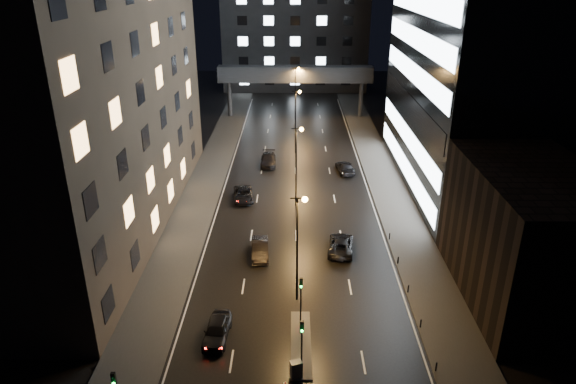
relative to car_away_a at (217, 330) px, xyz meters
The scene contains 24 objects.
ground 37.85m from the car_away_a, 80.22° to the left, with size 160.00×160.00×0.00m, color black.
sidewalk_left 32.86m from the car_away_a, 100.65° to the left, with size 5.00×110.00×0.15m, color #383533.
sidewalk_right 37.44m from the car_away_a, 59.62° to the left, with size 5.00×110.00×0.15m, color #383533.
building_left 32.87m from the car_away_a, 127.05° to the left, with size 15.00×48.00×40.00m, color #2D2319.
building_right_low 27.66m from the car_away_a, 13.39° to the left, with size 10.00×18.00×12.00m, color black.
building_right_glass 50.67m from the car_away_a, 46.65° to the left, with size 20.00×36.00×45.00m, color black.
building_far 96.22m from the car_away_a, 86.14° to the left, with size 34.00×14.00×25.00m, color #333335.
skybridge 68.02m from the car_away_a, 84.54° to the left, with size 30.00×3.00×10.00m.
median_island 6.80m from the car_away_a, ahead, with size 1.60×8.00×0.15m, color #383533.
traffic_signal_near 7.33m from the car_away_a, 14.84° to the left, with size 0.28×0.34×4.40m.
traffic_signal_far 8.02m from the car_away_a, 28.92° to the right, with size 0.28×0.34×4.40m.
bollard_row 17.06m from the car_away_a, 12.84° to the left, with size 0.12×25.12×0.90m.
streetlight_near 10.20m from the car_away_a, 38.76° to the left, with size 1.45×0.50×10.15m.
streetlight_mid_a 26.75m from the car_away_a, 75.40° to the left, with size 1.45×0.50×10.15m.
streetlight_mid_b 46.12m from the car_away_a, 81.72° to the left, with size 1.45×0.50×10.15m.
streetlight_far 65.87m from the car_away_a, 84.24° to the left, with size 1.45×0.50×10.15m.
car_away_a is the anchor object (origin of this frame).
car_away_b 13.18m from the car_away_a, 78.28° to the left, with size 1.68×4.82×1.59m, color black.
car_away_c 26.89m from the car_away_a, 90.69° to the left, with size 2.40×5.20×1.44m, color black.
car_away_d 39.74m from the car_away_a, 86.64° to the left, with size 2.26×5.55×1.61m, color black.
car_toward_a 17.88m from the car_away_a, 51.52° to the left, with size 2.52×5.47×1.52m, color black.
car_toward_b 39.23m from the car_away_a, 69.64° to the left, with size 2.15×5.30×1.54m, color black.
utility_cabinet 7.71m from the car_away_a, 34.87° to the right, with size 0.85×0.56×1.36m, color #515154.
cone_a 7.68m from the car_away_a, 43.49° to the right, with size 0.37×0.37×0.51m, color #FF460D.
Camera 1 is at (-0.39, -30.45, 27.38)m, focal length 32.00 mm.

